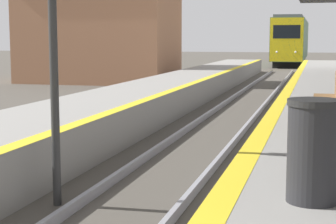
# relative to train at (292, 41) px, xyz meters

# --- Properties ---
(train) EXTENTS (2.65, 17.79, 4.32)m
(train) POSITION_rel_train_xyz_m (0.00, 0.00, 0.00)
(train) COLOR black
(train) RESTS_ON ground
(trash_bin) EXTENTS (0.50, 0.50, 0.96)m
(trash_bin) POSITION_rel_train_xyz_m (2.48, -49.05, -0.84)
(trash_bin) COLOR #262628
(trash_bin) RESTS_ON platform_right
(bench) EXTENTS (0.44, 1.60, 0.92)m
(bench) POSITION_rel_train_xyz_m (2.72, -44.12, -0.84)
(bench) COLOR brown
(bench) RESTS_ON platform_right
(station_building) EXTENTS (8.50, 5.40, 5.52)m
(station_building) POSITION_rel_train_xyz_m (-9.25, -25.08, 0.58)
(station_building) COLOR #9E6B4C
(station_building) RESTS_ON ground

